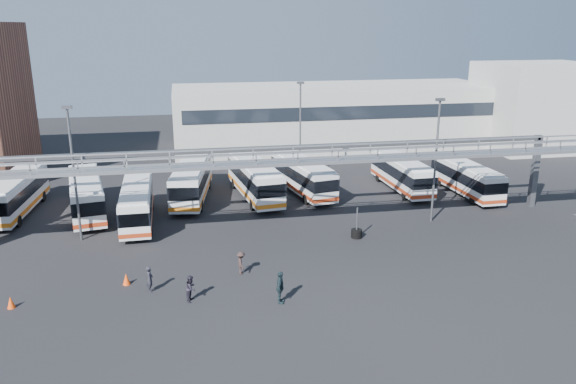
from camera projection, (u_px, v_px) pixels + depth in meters
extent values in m
plane|color=black|center=(310.00, 266.00, 38.08)|extent=(140.00, 140.00, 0.00)
cube|color=#979A9F|center=(295.00, 162.00, 41.03)|extent=(50.00, 1.80, 0.22)
cube|color=#979A9F|center=(298.00, 152.00, 39.96)|extent=(50.00, 0.10, 0.10)
cube|color=#979A9F|center=(293.00, 147.00, 41.56)|extent=(50.00, 0.10, 0.10)
cube|color=#4C4F54|center=(285.00, 148.00, 44.74)|extent=(45.00, 0.50, 0.35)
cube|color=#9E9E99|center=(334.00, 116.00, 74.85)|extent=(42.00, 14.00, 8.00)
cube|color=#B2B2AD|center=(538.00, 106.00, 73.46)|extent=(14.00, 12.00, 11.00)
cylinder|color=#4C4F54|center=(75.00, 177.00, 41.29)|extent=(0.18, 0.18, 10.00)
cube|color=#4C4F54|center=(67.00, 107.00, 39.82)|extent=(0.70, 0.35, 0.22)
cylinder|color=#4C4F54|center=(435.00, 163.00, 45.39)|extent=(0.18, 0.18, 10.00)
cube|color=#4C4F54|center=(440.00, 100.00, 43.93)|extent=(0.70, 0.35, 0.22)
cylinder|color=#4C4F54|center=(300.00, 133.00, 58.07)|extent=(0.18, 0.18, 10.00)
cube|color=#4C4F54|center=(301.00, 83.00, 56.60)|extent=(0.70, 0.35, 0.22)
cube|color=silver|center=(16.00, 194.00, 48.06)|extent=(3.13, 10.99, 2.71)
cube|color=black|center=(15.00, 190.00, 47.97)|extent=(3.20, 11.05, 1.09)
cube|color=#CF6913|center=(17.00, 205.00, 48.34)|extent=(3.19, 11.04, 0.35)
cube|color=silver|center=(13.00, 178.00, 47.65)|extent=(2.82, 9.89, 0.16)
cylinder|color=black|center=(18.00, 221.00, 45.27)|extent=(0.36, 1.00, 0.99)
cylinder|color=black|center=(18.00, 197.00, 51.61)|extent=(0.36, 1.00, 0.99)
cylinder|color=black|center=(43.00, 196.00, 51.88)|extent=(0.36, 1.00, 0.99)
cube|color=silver|center=(86.00, 194.00, 47.92)|extent=(4.40, 11.20, 2.73)
cube|color=black|center=(86.00, 191.00, 47.82)|extent=(4.47, 11.27, 1.09)
cube|color=#A03013|center=(87.00, 205.00, 48.19)|extent=(4.46, 11.26, 0.35)
cube|color=silver|center=(85.00, 178.00, 47.50)|extent=(3.96, 10.08, 0.16)
cylinder|color=black|center=(75.00, 223.00, 44.78)|extent=(0.47, 1.03, 0.99)
cylinder|color=black|center=(104.00, 220.00, 45.56)|extent=(0.47, 1.03, 0.99)
cylinder|color=black|center=(73.00, 199.00, 51.03)|extent=(0.47, 1.03, 0.99)
cylinder|color=black|center=(99.00, 196.00, 51.81)|extent=(0.47, 1.03, 0.99)
cube|color=silver|center=(137.00, 204.00, 45.86)|extent=(2.54, 10.22, 2.54)
cube|color=black|center=(137.00, 200.00, 45.78)|extent=(2.60, 10.28, 1.02)
cube|color=#A03013|center=(138.00, 214.00, 46.12)|extent=(2.59, 10.27, 0.32)
cube|color=silver|center=(136.00, 188.00, 45.48)|extent=(2.28, 9.20, 0.15)
cylinder|color=black|center=(122.00, 232.00, 42.96)|extent=(0.30, 0.93, 0.92)
cylinder|color=black|center=(150.00, 230.00, 43.37)|extent=(0.30, 0.93, 0.92)
cylinder|color=black|center=(127.00, 207.00, 49.06)|extent=(0.30, 0.93, 0.92)
cylinder|color=black|center=(152.00, 205.00, 49.47)|extent=(0.30, 0.93, 0.92)
cube|color=silver|center=(192.00, 180.00, 52.08)|extent=(4.26, 11.61, 2.84)
cube|color=black|center=(192.00, 177.00, 51.98)|extent=(4.33, 11.68, 1.13)
cube|color=#CF6913|center=(192.00, 190.00, 52.36)|extent=(4.32, 11.67, 0.36)
cube|color=silver|center=(191.00, 164.00, 51.65)|extent=(3.83, 10.45, 0.17)
cylinder|color=black|center=(174.00, 206.00, 48.95)|extent=(0.46, 1.07, 1.03)
cylinder|color=black|center=(201.00, 206.00, 49.03)|extent=(0.46, 1.07, 1.03)
cylinder|color=black|center=(185.00, 184.00, 55.90)|extent=(0.46, 1.07, 1.03)
cylinder|color=black|center=(209.00, 183.00, 55.99)|extent=(0.46, 1.07, 1.03)
cube|color=silver|center=(255.00, 178.00, 52.63)|extent=(3.98, 11.59, 2.84)
cube|color=black|center=(255.00, 175.00, 52.54)|extent=(4.05, 11.66, 1.14)
cube|color=#CF6913|center=(255.00, 189.00, 52.92)|extent=(4.04, 11.65, 0.36)
cube|color=silver|center=(254.00, 163.00, 52.20)|extent=(3.58, 10.43, 0.17)
cylinder|color=black|center=(253.00, 205.00, 49.36)|extent=(0.44, 1.06, 1.03)
cylinder|color=black|center=(278.00, 202.00, 50.06)|extent=(0.44, 1.06, 1.03)
cylinder|color=black|center=(234.00, 183.00, 55.99)|extent=(0.44, 1.06, 1.03)
cylinder|color=black|center=(257.00, 181.00, 56.68)|extent=(0.44, 1.06, 1.03)
cube|color=silver|center=(303.00, 175.00, 54.08)|extent=(4.42, 11.01, 2.69)
cube|color=black|center=(303.00, 172.00, 53.99)|extent=(4.49, 11.08, 1.07)
cube|color=#A03013|center=(303.00, 185.00, 54.35)|extent=(4.48, 11.07, 0.34)
cube|color=silver|center=(303.00, 161.00, 53.67)|extent=(3.98, 9.91, 0.16)
cylinder|color=black|center=(306.00, 199.00, 51.00)|extent=(0.47, 1.01, 0.98)
cylinder|color=black|center=(328.00, 197.00, 51.78)|extent=(0.47, 1.01, 0.98)
cylinder|color=black|center=(279.00, 181.00, 57.12)|extent=(0.47, 1.01, 0.98)
cylinder|color=black|center=(299.00, 178.00, 57.90)|extent=(0.47, 1.01, 0.98)
cube|color=silver|center=(402.00, 173.00, 55.21)|extent=(2.67, 10.52, 2.62)
cube|color=black|center=(402.00, 170.00, 55.12)|extent=(2.73, 10.59, 1.05)
cube|color=#A03013|center=(401.00, 182.00, 55.48)|extent=(2.72, 10.58, 0.33)
cube|color=silver|center=(402.00, 159.00, 54.82)|extent=(2.40, 9.47, 0.15)
cylinder|color=black|center=(405.00, 195.00, 52.22)|extent=(0.31, 0.96, 0.95)
cylinder|color=black|center=(426.00, 194.00, 52.66)|extent=(0.31, 0.96, 0.95)
cylinder|color=black|center=(378.00, 177.00, 58.48)|extent=(0.31, 0.96, 0.95)
cylinder|color=black|center=(398.00, 176.00, 58.93)|extent=(0.31, 0.96, 0.95)
cube|color=silver|center=(466.00, 178.00, 53.68)|extent=(2.58, 10.08, 2.50)
cube|color=black|center=(467.00, 175.00, 53.60)|extent=(2.64, 10.14, 1.00)
cube|color=#A03013|center=(466.00, 187.00, 53.94)|extent=(2.63, 10.13, 0.32)
cube|color=silver|center=(468.00, 164.00, 53.30)|extent=(2.32, 9.07, 0.15)
cylinder|color=black|center=(473.00, 200.00, 50.82)|extent=(0.30, 0.92, 0.91)
cylinder|color=black|center=(493.00, 199.00, 51.24)|extent=(0.30, 0.92, 0.91)
cylinder|color=black|center=(440.00, 182.00, 56.81)|extent=(0.30, 0.92, 0.91)
cylinder|color=black|center=(458.00, 181.00, 57.24)|extent=(0.30, 0.92, 0.91)
imported|color=#22222A|center=(150.00, 279.00, 34.23)|extent=(0.43, 0.63, 1.66)
imported|color=black|center=(191.00, 288.00, 33.12)|extent=(0.87, 0.96, 1.60)
imported|color=#2E201F|center=(241.00, 263.00, 36.69)|extent=(0.65, 1.04, 1.55)
imported|color=#19292E|center=(280.00, 287.00, 32.78)|extent=(0.81, 1.25, 1.98)
cone|color=#FB490D|center=(11.00, 302.00, 32.37)|extent=(0.57, 0.57, 0.71)
cone|color=#FB490D|center=(126.00, 279.00, 35.30)|extent=(0.52, 0.52, 0.75)
cylinder|color=black|center=(356.00, 236.00, 43.13)|extent=(0.85, 0.85, 0.20)
cylinder|color=black|center=(357.00, 233.00, 43.06)|extent=(0.85, 0.85, 0.20)
cylinder|color=black|center=(357.00, 231.00, 43.00)|extent=(0.85, 0.85, 0.20)
cylinder|color=#4C4F54|center=(357.00, 223.00, 42.81)|extent=(0.12, 0.12, 2.43)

